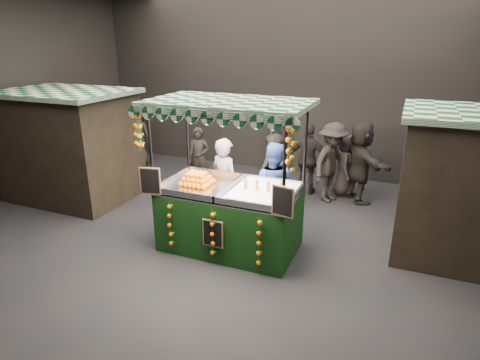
% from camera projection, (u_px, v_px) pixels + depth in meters
% --- Properties ---
extents(ground, '(12.00, 12.00, 0.00)m').
position_uv_depth(ground, '(219.00, 247.00, 7.64)').
color(ground, black).
rests_on(ground, ground).
extents(market_hall, '(12.10, 10.10, 5.05)m').
position_uv_depth(market_hall, '(215.00, 61.00, 6.51)').
color(market_hall, black).
rests_on(market_hall, ground).
extents(neighbour_stall_left, '(3.00, 2.20, 2.60)m').
position_uv_depth(neighbour_stall_left, '(70.00, 145.00, 9.68)').
color(neighbour_stall_left, black).
rests_on(neighbour_stall_left, ground).
extents(juice_stall, '(2.84, 1.67, 2.75)m').
position_uv_depth(juice_stall, '(229.00, 206.00, 7.33)').
color(juice_stall, black).
rests_on(juice_stall, ground).
extents(vendor_grey, '(0.80, 0.67, 1.88)m').
position_uv_depth(vendor_grey, '(225.00, 183.00, 8.22)').
color(vendor_grey, slate).
rests_on(vendor_grey, ground).
extents(vendor_blue, '(0.93, 0.74, 1.86)m').
position_uv_depth(vendor_blue, '(273.00, 188.00, 7.97)').
color(vendor_blue, navy).
rests_on(vendor_blue, ground).
extents(shopper_0, '(0.64, 0.48, 1.57)m').
position_uv_depth(shopper_0, '(199.00, 157.00, 10.55)').
color(shopper_0, black).
rests_on(shopper_0, ground).
extents(shopper_1, '(1.12, 1.12, 1.83)m').
position_uv_depth(shopper_1, '(274.00, 176.00, 8.73)').
color(shopper_1, '#272320').
rests_on(shopper_1, ground).
extents(shopper_2, '(1.06, 0.47, 1.78)m').
position_uv_depth(shopper_2, '(308.00, 159.00, 9.99)').
color(shopper_2, black).
rests_on(shopper_2, ground).
extents(shopper_3, '(1.14, 1.41, 1.91)m').
position_uv_depth(shopper_3, '(332.00, 163.00, 9.51)').
color(shopper_3, black).
rests_on(shopper_3, ground).
extents(shopper_4, '(0.97, 0.69, 1.87)m').
position_uv_depth(shopper_4, '(137.00, 136.00, 12.19)').
color(shopper_4, black).
rests_on(shopper_4, ground).
extents(shopper_5, '(1.51, 1.80, 1.94)m').
position_uv_depth(shopper_5, '(361.00, 162.00, 9.51)').
color(shopper_5, black).
rests_on(shopper_5, ground).
extents(shopper_6, '(0.43, 0.64, 1.70)m').
position_uv_depth(shopper_6, '(272.00, 145.00, 11.49)').
color(shopper_6, '#2E2625').
rests_on(shopper_6, ground).
extents(shopper_7, '(0.62, 0.83, 1.55)m').
position_uv_depth(shopper_7, '(345.00, 165.00, 9.94)').
color(shopper_7, '#282321').
rests_on(shopper_7, ground).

